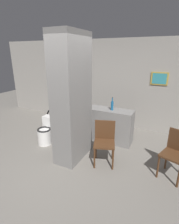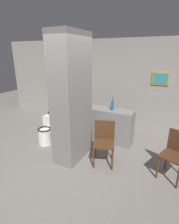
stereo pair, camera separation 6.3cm
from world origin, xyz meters
The scene contains 9 objects.
ground_plane centered at (0.00, 0.00, 0.00)m, with size 14.00×14.00×0.00m, color slate.
wall_back centered at (0.00, 2.63, 1.30)m, with size 8.00×0.09×2.60m.
pillar_center centered at (0.06, 0.45, 1.30)m, with size 0.50×0.91×2.60m.
counter_shelf centered at (0.45, 1.49, 0.43)m, with size 1.33×0.44×0.86m.
toilet centered at (-0.88, 0.67, 0.29)m, with size 0.35×0.51×0.67m.
chair_near_pillar centered at (0.75, 0.55, 0.51)m, with size 0.53×0.53×0.89m.
chair_by_doorway centered at (2.08, 0.69, 0.51)m, with size 0.53×0.53×0.89m.
bicycle centered at (-0.54, 1.35, 0.38)m, with size 1.76×0.42×0.78m.
bottle_tall centered at (0.58, 1.46, 0.99)m, with size 0.07×0.07×0.33m.
Camera 2 is at (1.94, -2.44, 2.21)m, focal length 28.00 mm.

